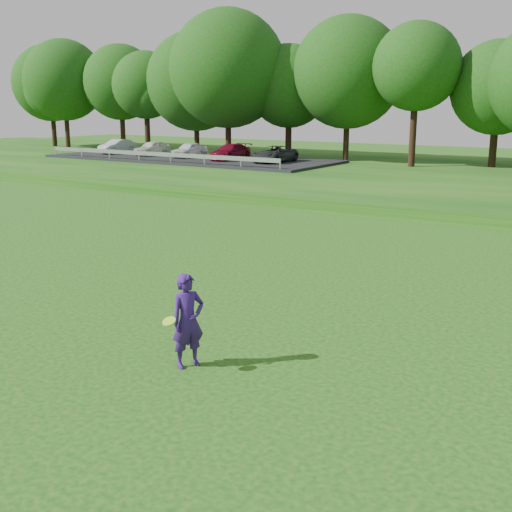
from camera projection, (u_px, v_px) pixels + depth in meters
The scene contains 5 objects.
ground at pixel (97, 374), 12.28m from camera, with size 140.00×140.00×0.00m, color #0D470E.
berm at pixel (502, 181), 40.01m from camera, with size 130.00×30.00×0.60m, color #0D470E.
walking_path at pixel (430, 219), 28.63m from camera, with size 130.00×1.60×0.04m, color gray.
parking_lot at pixel (194, 155), 51.19m from camera, with size 24.00×9.00×1.38m.
woman at pixel (188, 321), 12.45m from camera, with size 0.69×1.03×1.88m.
Camera 1 is at (8.75, -7.95, 5.06)m, focal length 45.00 mm.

